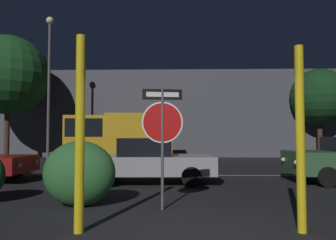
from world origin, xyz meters
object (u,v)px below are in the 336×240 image
Objects in this scene: street_lamp at (49,72)px; tree_2 at (319,97)px; yellow_pole_right at (300,138)px; tree_1 at (8,75)px; passing_car_2 at (149,161)px; stop_sign at (162,124)px; hedge_bush_1 at (80,173)px; yellow_pole_left at (80,133)px; delivery_truck at (117,135)px.

tree_2 is at bearing 12.33° from street_lamp.
yellow_pole_right is 0.35× the size of street_lamp.
passing_car_2 is at bearing -44.61° from tree_1.
street_lamp is at bearing 112.19° from stop_sign.
hedge_bush_1 is (-1.80, 0.30, -1.06)m from stop_sign.
yellow_pole_left reaches higher than stop_sign.
delivery_truck is 13.73m from tree_2.
stop_sign is at bearing -59.10° from street_lamp.
tree_2 reaches higher than stop_sign.
passing_car_2 is (1.20, 3.50, 0.01)m from hedge_bush_1.
tree_1 is 1.29× the size of tree_2.
yellow_pole_right reaches higher than hedge_bush_1.
hedge_bush_1 is (-0.56, 1.92, -0.86)m from yellow_pole_left.
street_lamp is (-9.25, 13.24, 3.67)m from yellow_pole_right.
yellow_pole_left is at bearing -178.46° from yellow_pole_right.
hedge_bush_1 is 19.43m from tree_2.
stop_sign is 2.04m from yellow_pole_left.
yellow_pole_right is at bearing 26.15° from passing_car_2.
yellow_pole_left is 0.37× the size of street_lamp.
street_lamp reaches higher than delivery_truck.
hedge_bush_1 is 13.31m from street_lamp.
tree_1 reaches higher than passing_car_2.
tree_2 is at bearing 48.53° from stop_sign.
tree_1 is at bearing -173.96° from tree_2.
stop_sign is 0.80× the size of yellow_pole_left.
yellow_pole_right reaches higher than passing_car_2.
yellow_pole_right is 0.50× the size of delivery_truck.
tree_1 reaches higher than delivery_truck.
delivery_truck is at bearing -12.58° from tree_1.
passing_car_2 is 0.71× the size of delivery_truck.
tree_2 is at bearing -77.18° from delivery_truck.
passing_car_2 is 8.29m from delivery_truck.
tree_1 is (-12.45, 14.81, 3.81)m from yellow_pole_right.
passing_car_2 is at bearing 90.27° from stop_sign.
yellow_pole_left is (-1.24, -1.62, -0.20)m from stop_sign.
stop_sign is 17.12m from tree_1.
delivery_truck is at bearing 111.82° from yellow_pole_right.
hedge_bush_1 is at bearing -127.80° from tree_2.
delivery_truck is at bearing -163.95° from tree_2.
yellow_pole_left is 0.73× the size of passing_car_2.
hedge_bush_1 is 0.26× the size of delivery_truck.
yellow_pole_right is 1.90× the size of hedge_bush_1.
hedge_bush_1 is 3.70m from passing_car_2.
yellow_pole_left is at bearing -8.63° from passing_car_2.
yellow_pole_left is at bearing -58.94° from tree_1.
street_lamp is at bearing 124.96° from yellow_pole_right.
tree_2 reaches higher than yellow_pole_left.
tree_1 reaches higher than hedge_bush_1.
stop_sign is 0.41× the size of tree_2.
tree_1 is at bearing -136.56° from passing_car_2.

